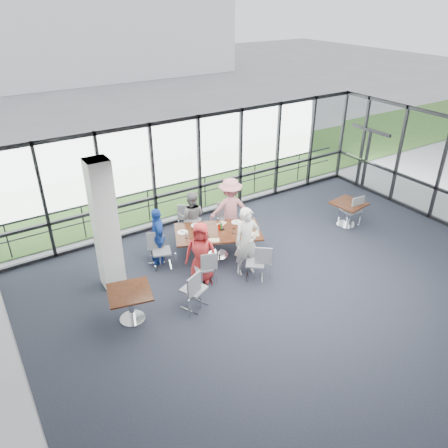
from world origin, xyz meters
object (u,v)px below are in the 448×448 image
chair_main_end (156,245)px  diner_end (158,236)px  chair_main_fl (192,222)px  structural_column (106,226)px  main_table (218,234)px  chair_main_fr (229,219)px  chair_main_nr (255,263)px  side_table_right (348,206)px  diner_far_left (192,217)px  diner_near_left (201,253)px  diner_near_right (247,242)px  diner_far_right (230,209)px  chair_spare_la (194,289)px  chair_spare_lb (162,251)px  side_table_left (130,296)px  chair_spare_r (351,210)px  chair_main_nl (203,267)px

chair_main_end → diner_end: bearing=47.5°
chair_main_fl → structural_column: bearing=57.5°
main_table → chair_main_fr: (0.90, 0.86, -0.18)m
chair_main_nr → diner_end: bearing=168.7°
main_table → side_table_right: same height
diner_far_left → chair_main_fr: size_ratio=1.64×
diner_near_left → chair_main_fr: 2.44m
diner_near_right → diner_far_right: size_ratio=0.99×
diner_near_left → chair_spare_la: bearing=-90.3°
main_table → chair_main_nr: 1.41m
chair_main_nr → chair_main_fr: size_ratio=0.96×
diner_near_right → diner_end: diner_near_right is taller
diner_near_right → diner_far_left: diner_near_right is taller
diner_near_right → chair_spare_lb: diner_near_right is taller
side_table_left → chair_main_end: 2.39m
chair_main_end → diner_near_right: bearing=68.4°
diner_near_left → main_table: bearing=76.7°
side_table_right → chair_spare_r: (0.09, -0.03, -0.15)m
structural_column → chair_spare_r: 7.25m
main_table → chair_main_end: bearing=178.8°
diner_near_right → diner_end: bearing=145.9°
side_table_left → chair_spare_la: 1.40m
chair_spare_r → diner_far_left: bearing=162.5°
main_table → chair_spare_la: 2.21m
side_table_right → chair_spare_la: 5.84m
chair_spare_la → chair_spare_r: bearing=-16.3°
diner_far_right → chair_spare_la: bearing=63.3°
chair_main_end → chair_spare_la: size_ratio=0.90×
diner_near_right → diner_far_left: 2.12m
side_table_left → chair_main_end: chair_main_end is taller
side_table_right → chair_main_fr: bearing=155.4°
chair_main_nl → chair_spare_r: size_ratio=0.88×
diner_end → chair_spare_lb: size_ratio=1.68×
diner_far_right → structural_column: bearing=26.6°
diner_near_right → diner_far_right: (0.64, 1.71, 0.01)m
side_table_right → chair_main_fl: size_ratio=1.04×
diner_end → chair_spare_la: (-0.14, -2.14, -0.28)m
diner_near_right → chair_spare_la: size_ratio=1.82×
side_table_left → side_table_right: size_ratio=1.08×
chair_main_nr → chair_main_fl: size_ratio=0.94×
side_table_right → diner_near_right: diner_near_right is taller
chair_spare_lb → chair_main_nl: bearing=134.8°
chair_main_fr → side_table_left: bearing=37.5°
diner_far_right → diner_near_right: bearing=90.2°
structural_column → side_table_left: bearing=-94.5°
chair_main_nl → chair_spare_la: 0.95m
chair_main_end → chair_spare_la: (-0.10, -2.23, 0.05)m
side_table_left → chair_spare_la: (1.35, -0.35, -0.15)m
diner_end → chair_main_end: bearing=-144.8°
chair_main_fr → chair_spare_lb: chair_main_fr is taller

